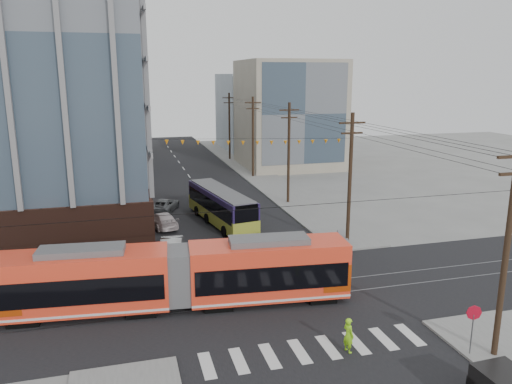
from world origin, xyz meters
TOP-DOWN VIEW (x-y plane):
  - ground at (0.00, 0.00)m, footprint 160.00×160.00m
  - bg_bldg_nw_near at (-17.00, 52.00)m, footprint 18.00×16.00m
  - bg_bldg_ne_near at (16.00, 48.00)m, footprint 14.00×14.00m
  - bg_bldg_nw_far at (-14.00, 72.00)m, footprint 16.00×18.00m
  - bg_bldg_ne_far at (18.00, 68.00)m, footprint 16.00×16.00m
  - utility_pole_near at (8.50, -6.00)m, footprint 0.30×0.30m
  - utility_pole_far at (8.50, 56.00)m, footprint 0.30×0.30m
  - streetcar at (-6.09, 3.72)m, footprint 20.94×4.91m
  - city_bus at (-0.14, 20.43)m, footprint 4.61×12.10m
  - parked_car_silver at (-5.62, 12.93)m, footprint 2.35×4.88m
  - parked_car_white at (-5.67, 20.55)m, footprint 2.90×5.13m
  - parked_car_grey at (-5.00, 26.15)m, footprint 3.83×5.31m
  - pedestrian at (1.59, -3.64)m, footprint 0.62×0.78m
  - stop_sign at (7.34, -5.64)m, footprint 0.95×0.95m
  - jersey_barrier at (8.30, 11.27)m, footprint 2.09×4.12m

SIDE VIEW (x-z plane):
  - ground at x=0.00m, z-range 0.00..0.00m
  - jersey_barrier at x=8.30m, z-range 0.00..0.81m
  - parked_car_grey at x=-5.00m, z-range 0.00..1.34m
  - parked_car_white at x=-5.67m, z-range 0.00..1.40m
  - parked_car_silver at x=-5.62m, z-range 0.00..1.54m
  - pedestrian at x=1.59m, z-range 0.00..1.87m
  - stop_sign at x=7.34m, z-range 0.00..2.59m
  - city_bus at x=-0.14m, z-range 0.00..3.35m
  - streetcar at x=-6.09m, z-range 0.00..4.00m
  - utility_pole_near at x=8.50m, z-range 0.00..11.00m
  - utility_pole_far at x=8.50m, z-range 0.00..11.00m
  - bg_bldg_ne_far at x=18.00m, z-range 0.00..14.00m
  - bg_bldg_ne_near at x=16.00m, z-range 0.00..16.00m
  - bg_bldg_nw_near at x=-17.00m, z-range 0.00..18.00m
  - bg_bldg_nw_far at x=-14.00m, z-range 0.00..20.00m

